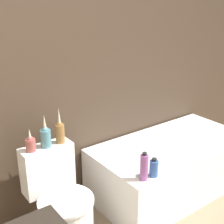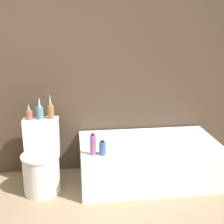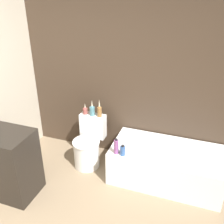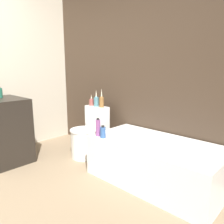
{
  "view_description": "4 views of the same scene",
  "coord_description": "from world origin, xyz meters",
  "px_view_note": "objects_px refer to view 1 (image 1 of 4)",
  "views": [
    {
      "loc": [
        -1.2,
        -0.1,
        1.76
      ],
      "look_at": [
        0.05,
        1.6,
        0.97
      ],
      "focal_mm": 50.0,
      "sensor_mm": 36.0,
      "label": 1
    },
    {
      "loc": [
        -0.02,
        -1.45,
        1.78
      ],
      "look_at": [
        0.35,
        1.43,
        0.9
      ],
      "focal_mm": 50.0,
      "sensor_mm": 36.0,
      "label": 2
    },
    {
      "loc": [
        1.05,
        -1.33,
        2.52
      ],
      "look_at": [
        0.03,
        1.52,
        0.99
      ],
      "focal_mm": 42.0,
      "sensor_mm": 36.0,
      "label": 3
    },
    {
      "loc": [
        2.01,
        -0.39,
        1.31
      ],
      "look_at": [
        0.17,
        1.58,
        0.75
      ],
      "focal_mm": 35.0,
      "sensor_mm": 36.0,
      "label": 4
    }
  ],
  "objects_px": {
    "bathtub": "(171,166)",
    "vase_bronze": "(60,131)",
    "toilet": "(62,208)",
    "vase_gold": "(31,143)",
    "shampoo_bottle_short": "(154,168)",
    "vase_silver": "(46,136)",
    "shampoo_bottle_tall": "(144,167)"
  },
  "relations": [
    {
      "from": "bathtub",
      "to": "vase_bronze",
      "type": "relative_size",
      "value": 5.4
    },
    {
      "from": "toilet",
      "to": "vase_bronze",
      "type": "height_order",
      "value": "vase_bronze"
    },
    {
      "from": "vase_gold",
      "to": "vase_bronze",
      "type": "bearing_deg",
      "value": -0.84
    },
    {
      "from": "bathtub",
      "to": "shampoo_bottle_short",
      "type": "relative_size",
      "value": 10.0
    },
    {
      "from": "bathtub",
      "to": "vase_silver",
      "type": "distance_m",
      "value": 1.3
    },
    {
      "from": "toilet",
      "to": "vase_gold",
      "type": "height_order",
      "value": "vase_gold"
    },
    {
      "from": "vase_silver",
      "to": "vase_bronze",
      "type": "height_order",
      "value": "vase_bronze"
    },
    {
      "from": "vase_gold",
      "to": "shampoo_bottle_short",
      "type": "height_order",
      "value": "vase_gold"
    },
    {
      "from": "vase_gold",
      "to": "shampoo_bottle_tall",
      "type": "height_order",
      "value": "vase_gold"
    },
    {
      "from": "toilet",
      "to": "shampoo_bottle_tall",
      "type": "relative_size",
      "value": 3.3
    },
    {
      "from": "vase_gold",
      "to": "shampoo_bottle_tall",
      "type": "relative_size",
      "value": 0.78
    },
    {
      "from": "shampoo_bottle_tall",
      "to": "shampoo_bottle_short",
      "type": "distance_m",
      "value": 0.1
    },
    {
      "from": "shampoo_bottle_short",
      "to": "vase_gold",
      "type": "bearing_deg",
      "value": 146.91
    },
    {
      "from": "bathtub",
      "to": "vase_bronze",
      "type": "xyz_separation_m",
      "value": [
        -1.04,
        0.17,
        0.57
      ]
    },
    {
      "from": "shampoo_bottle_tall",
      "to": "shampoo_bottle_short",
      "type": "relative_size",
      "value": 1.49
    },
    {
      "from": "vase_silver",
      "to": "shampoo_bottle_short",
      "type": "bearing_deg",
      "value": -37.46
    },
    {
      "from": "vase_gold",
      "to": "toilet",
      "type": "bearing_deg",
      "value": -58.66
    },
    {
      "from": "vase_bronze",
      "to": "shampoo_bottle_short",
      "type": "relative_size",
      "value": 1.85
    },
    {
      "from": "vase_gold",
      "to": "vase_silver",
      "type": "xyz_separation_m",
      "value": [
        0.12,
        -0.0,
        0.02
      ]
    },
    {
      "from": "bathtub",
      "to": "vase_gold",
      "type": "distance_m",
      "value": 1.39
    },
    {
      "from": "bathtub",
      "to": "toilet",
      "type": "bearing_deg",
      "value": -179.24
    },
    {
      "from": "vase_silver",
      "to": "shampoo_bottle_short",
      "type": "relative_size",
      "value": 1.68
    },
    {
      "from": "vase_silver",
      "to": "vase_bronze",
      "type": "distance_m",
      "value": 0.12
    },
    {
      "from": "vase_gold",
      "to": "bathtub",
      "type": "bearing_deg",
      "value": -7.77
    },
    {
      "from": "vase_bronze",
      "to": "vase_gold",
      "type": "bearing_deg",
      "value": 179.16
    },
    {
      "from": "toilet",
      "to": "vase_gold",
      "type": "bearing_deg",
      "value": 121.34
    },
    {
      "from": "toilet",
      "to": "shampoo_bottle_tall",
      "type": "distance_m",
      "value": 0.67
    },
    {
      "from": "toilet",
      "to": "shampoo_bottle_tall",
      "type": "height_order",
      "value": "toilet"
    },
    {
      "from": "vase_bronze",
      "to": "shampoo_bottle_tall",
      "type": "xyz_separation_m",
      "value": [
        0.42,
        -0.47,
        -0.23
      ]
    },
    {
      "from": "vase_silver",
      "to": "vase_bronze",
      "type": "relative_size",
      "value": 0.91
    },
    {
      "from": "vase_silver",
      "to": "vase_bronze",
      "type": "xyz_separation_m",
      "value": [
        0.12,
        -0.0,
        0.01
      ]
    },
    {
      "from": "vase_silver",
      "to": "shampoo_bottle_tall",
      "type": "distance_m",
      "value": 0.74
    }
  ]
}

